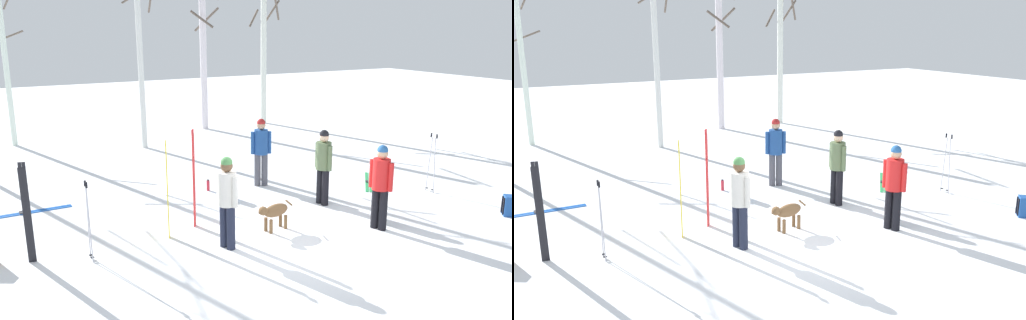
% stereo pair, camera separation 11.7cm
% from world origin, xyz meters
% --- Properties ---
extents(ground_plane, '(60.00, 60.00, 0.00)m').
position_xyz_m(ground_plane, '(0.00, 0.00, 0.00)').
color(ground_plane, white).
extents(person_0, '(0.34, 0.50, 1.72)m').
position_xyz_m(person_0, '(1.97, 0.16, 0.98)').
color(person_0, black).
rests_on(person_0, ground_plane).
extents(person_1, '(0.50, 0.34, 1.72)m').
position_xyz_m(person_1, '(1.37, 3.84, 0.98)').
color(person_1, '#4C4C56').
rests_on(person_1, ground_plane).
extents(person_2, '(0.34, 0.50, 1.72)m').
position_xyz_m(person_2, '(-1.07, 0.80, 0.98)').
color(person_2, '#1E2338').
rests_on(person_2, ground_plane).
extents(person_3, '(0.34, 0.52, 1.72)m').
position_xyz_m(person_3, '(1.88, 1.93, 0.98)').
color(person_3, black).
rests_on(person_3, ground_plane).
extents(dog, '(0.89, 0.33, 0.57)m').
position_xyz_m(dog, '(0.10, 1.09, 0.39)').
color(dog, brown).
rests_on(dog, ground_plane).
extents(ski_pair_planted_0, '(0.11, 0.24, 1.89)m').
position_xyz_m(ski_pair_planted_0, '(-1.82, 1.83, 0.94)').
color(ski_pair_planted_0, yellow).
rests_on(ski_pair_planted_0, ground_plane).
extents(ski_pair_planted_1, '(0.11, 0.14, 1.99)m').
position_xyz_m(ski_pair_planted_1, '(-1.17, 2.09, 0.99)').
color(ski_pair_planted_1, red).
rests_on(ski_pair_planted_1, ground_plane).
extents(ski_pair_planted_2, '(0.14, 0.05, 1.78)m').
position_xyz_m(ski_pair_planted_2, '(-4.28, 1.89, 0.88)').
color(ski_pair_planted_2, black).
rests_on(ski_pair_planted_2, ground_plane).
extents(ski_pair_lying_0, '(1.25, 1.45, 0.05)m').
position_xyz_m(ski_pair_lying_0, '(3.94, 2.73, 0.01)').
color(ski_pair_lying_0, green).
rests_on(ski_pair_lying_0, ground_plane).
extents(ski_pair_lying_1, '(1.95, 0.21, 0.05)m').
position_xyz_m(ski_pair_lying_1, '(-4.12, 4.56, 0.01)').
color(ski_pair_lying_1, blue).
rests_on(ski_pair_lying_1, ground_plane).
extents(ski_poles_0, '(0.07, 0.27, 1.44)m').
position_xyz_m(ski_poles_0, '(4.71, 1.38, 0.77)').
color(ski_poles_0, '#B2B2BC').
rests_on(ski_poles_0, ground_plane).
extents(ski_poles_1, '(0.07, 0.21, 1.43)m').
position_xyz_m(ski_poles_1, '(-3.36, 1.47, 0.76)').
color(ski_poles_1, '#B2B2BC').
rests_on(ski_poles_1, ground_plane).
extents(backpack_0, '(0.35, 0.34, 0.44)m').
position_xyz_m(backpack_0, '(4.91, -0.62, 0.21)').
color(backpack_0, '#1E4C99').
rests_on(backpack_0, ground_plane).
extents(backpack_1, '(0.33, 0.31, 0.44)m').
position_xyz_m(backpack_1, '(0.16, 3.38, 0.21)').
color(backpack_1, '#1E4C99').
rests_on(backpack_1, ground_plane).
extents(water_bottle_0, '(0.08, 0.08, 0.28)m').
position_xyz_m(water_bottle_0, '(0.02, 4.10, 0.13)').
color(water_bottle_0, red).
rests_on(water_bottle_0, ground_plane).
extents(birch_tree_3, '(1.23, 0.87, 5.57)m').
position_xyz_m(birch_tree_3, '(-3.62, 11.87, 2.90)').
color(birch_tree_3, silver).
rests_on(birch_tree_3, ground_plane).
extents(birch_tree_4, '(1.37, 1.19, 6.59)m').
position_xyz_m(birch_tree_4, '(0.11, 9.42, 3.42)').
color(birch_tree_4, silver).
rests_on(birch_tree_4, ground_plane).
extents(birch_tree_5, '(1.40, 1.52, 5.55)m').
position_xyz_m(birch_tree_5, '(3.19, 11.42, 2.90)').
color(birch_tree_5, silver).
rests_on(birch_tree_5, ground_plane).
extents(birch_tree_6, '(1.56, 1.46, 6.04)m').
position_xyz_m(birch_tree_6, '(5.80, 11.39, 3.17)').
color(birch_tree_6, silver).
rests_on(birch_tree_6, ground_plane).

